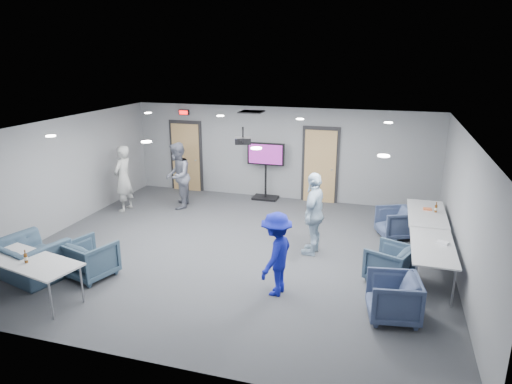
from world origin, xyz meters
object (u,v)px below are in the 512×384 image
(person_a, at_px, (123,179))
(chair_right_a, at_px, (395,223))
(chair_right_c, at_px, (393,298))
(bottle_front, at_px, (26,258))
(chair_right_b, at_px, (389,263))
(table_right_b, at_px, (433,248))
(person_c, at_px, (314,214))
(chair_front_a, at_px, (91,259))
(tv_stand, at_px, (266,168))
(person_b, at_px, (178,176))
(person_d, at_px, (276,254))
(chair_front_b, at_px, (30,260))
(projector, at_px, (243,140))
(table_front_left, at_px, (31,263))
(bottle_right, at_px, (436,209))
(table_right_a, at_px, (427,215))

(person_a, bearing_deg, chair_right_a, 92.76)
(chair_right_c, bearing_deg, bottle_front, -87.85)
(chair_right_b, relative_size, table_right_b, 0.42)
(person_c, distance_m, chair_right_b, 1.90)
(chair_front_a, bearing_deg, person_c, -132.44)
(tv_stand, bearing_deg, table_right_b, -43.02)
(person_b, xyz_separation_m, table_right_b, (6.49, -2.60, -0.24))
(person_b, relative_size, person_d, 1.20)
(person_c, bearing_deg, chair_front_a, -52.82)
(chair_front_b, distance_m, table_right_b, 7.62)
(person_a, distance_m, projector, 4.39)
(chair_front_a, bearing_deg, table_right_b, -148.24)
(person_b, height_order, table_front_left, person_b)
(chair_right_b, height_order, bottle_front, bottle_front)
(person_d, xyz_separation_m, bottle_right, (2.87, 3.27, 0.05))
(person_d, height_order, chair_front_b, person_d)
(person_d, height_order, chair_right_b, person_d)
(chair_right_b, xyz_separation_m, chair_front_b, (-6.58, -1.87, 0.04))
(person_d, height_order, bottle_right, person_d)
(chair_right_b, bearing_deg, person_b, -93.05)
(table_right_a, height_order, tv_stand, tv_stand)
(person_b, relative_size, bottle_right, 7.63)
(chair_front_a, xyz_separation_m, table_right_a, (6.26, 3.57, 0.32))
(chair_right_b, xyz_separation_m, bottle_right, (0.93, 2.20, 0.46))
(chair_right_a, height_order, chair_right_c, chair_right_c)
(person_c, relative_size, projector, 4.41)
(chair_front_b, height_order, bottle_right, bottle_right)
(chair_front_b, relative_size, table_right_b, 0.64)
(tv_stand, bearing_deg, chair_right_c, -56.58)
(chair_front_b, bearing_deg, person_a, -67.91)
(chair_front_b, height_order, table_front_left, chair_front_b)
(chair_right_c, bearing_deg, person_a, -125.46)
(chair_right_c, bearing_deg, person_b, -134.76)
(person_a, xyz_separation_m, chair_right_b, (7.04, -2.15, -0.55))
(person_c, relative_size, chair_right_c, 2.21)
(person_c, xyz_separation_m, table_front_left, (-4.36, -3.32, -0.21))
(chair_front_a, bearing_deg, chair_right_b, -148.24)
(chair_front_a, bearing_deg, bottle_right, -133.54)
(projector, bearing_deg, bottle_right, 1.07)
(person_a, height_order, table_right_a, person_a)
(person_b, xyz_separation_m, projector, (2.58, -2.03, 1.48))
(person_b, relative_size, person_c, 1.02)
(bottle_right, distance_m, tv_stand, 5.00)
(person_a, height_order, person_b, person_b)
(person_c, distance_m, bottle_right, 2.87)
(bottle_front, height_order, projector, projector)
(tv_stand, bearing_deg, table_right_a, -26.48)
(person_a, xyz_separation_m, chair_front_a, (1.53, -3.63, -0.54))
(chair_right_a, relative_size, table_right_b, 0.42)
(person_a, relative_size, person_c, 1.01)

